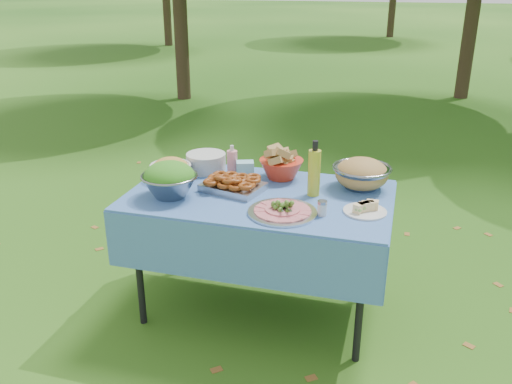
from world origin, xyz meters
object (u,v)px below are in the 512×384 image
plate_stack (206,162)px  oil_bottle (314,168)px  charcuterie_platter (283,206)px  picnic_table (259,254)px  pasta_bowl_steel (362,173)px  salad_bowl (169,179)px  bread_bowl (281,164)px

plate_stack → oil_bottle: size_ratio=0.78×
plate_stack → oil_bottle: oil_bottle is taller
charcuterie_platter → picnic_table: bearing=129.4°
pasta_bowl_steel → salad_bowl: bearing=-157.2°
plate_stack → bread_bowl: (0.48, -0.00, 0.03)m
picnic_table → pasta_bowl_steel: 0.76m
picnic_table → bread_bowl: (0.06, 0.29, 0.47)m
picnic_table → charcuterie_platter: (0.18, -0.22, 0.42)m
picnic_table → pasta_bowl_steel: pasta_bowl_steel is taller
charcuterie_platter → oil_bottle: 0.33m
plate_stack → pasta_bowl_steel: bearing=-2.1°
picnic_table → oil_bottle: (0.29, 0.07, 0.54)m
picnic_table → salad_bowl: size_ratio=4.76×
salad_bowl → oil_bottle: oil_bottle is taller
bread_bowl → oil_bottle: 0.33m
picnic_table → plate_stack: 0.68m
plate_stack → pasta_bowl_steel: size_ratio=0.74×
bread_bowl → plate_stack: bearing=179.7°
picnic_table → charcuterie_platter: 0.51m
picnic_table → plate_stack: plate_stack is taller
pasta_bowl_steel → bread_bowl: bearing=176.1°
bread_bowl → pasta_bowl_steel: 0.48m
picnic_table → bread_bowl: size_ratio=5.49×
bread_bowl → oil_bottle: oil_bottle is taller
bread_bowl → charcuterie_platter: 0.53m
salad_bowl → bread_bowl: bearing=41.0°
bread_bowl → pasta_bowl_steel: same height
salad_bowl → oil_bottle: (0.76, 0.24, 0.06)m
picnic_table → pasta_bowl_steel: (0.54, 0.25, 0.47)m
salad_bowl → plate_stack: size_ratio=1.25×
pasta_bowl_steel → plate_stack: bearing=177.9°
salad_bowl → bread_bowl: size_ratio=1.15×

